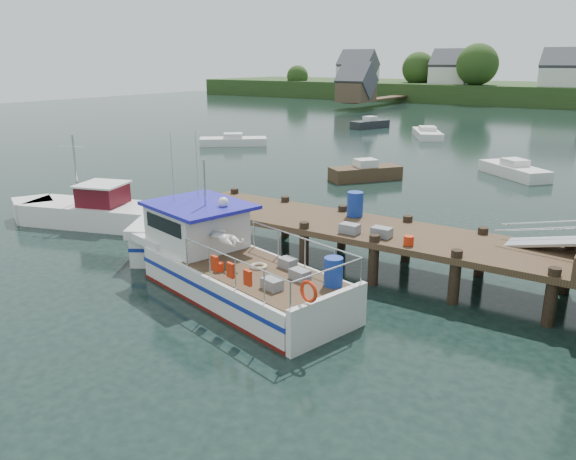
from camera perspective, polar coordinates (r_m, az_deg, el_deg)
The scene contains 9 objects.
ground_plane at distance 19.49m, azimuth 4.91°, elevation -3.07°, with size 160.00×160.00×0.00m, color black.
dock at distance 16.84m, azimuth 24.87°, elevation 0.18°, with size 16.60×3.00×4.78m.
lobster_boat at distance 17.03m, azimuth -6.95°, elevation -3.16°, with size 9.44×4.64×4.56m.
work_boat at distance 24.97m, azimuth -19.65°, elevation 1.90°, with size 7.04×3.94×3.73m.
moored_rowboat at distance 32.74m, azimuth 7.87°, elevation 5.84°, with size 3.59×4.15×1.20m.
moored_a at distance 46.06m, azimuth -5.59°, elevation 9.00°, with size 5.28×4.77×0.98m.
moored_b at distance 35.92m, azimuth 21.98°, elevation 5.66°, with size 4.68×4.31×1.05m.
moored_d at distance 52.18m, azimuth 13.96°, elevation 9.51°, with size 4.50×6.01×0.98m.
moored_e at distance 58.45m, azimuth 8.33°, elevation 10.64°, with size 2.75×4.50×1.18m.
Camera 1 is at (8.75, -16.10, 6.63)m, focal length 35.00 mm.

